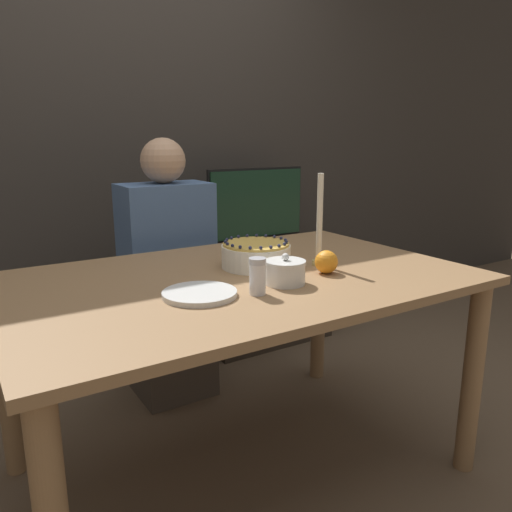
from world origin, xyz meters
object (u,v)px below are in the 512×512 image
Objects in this scene: cake at (256,255)px; tv_monitor at (257,205)px; candle at (319,227)px; sugar_bowl at (285,272)px; sugar_shaker at (258,276)px; person_man_blue_shirt at (168,287)px.

tv_monitor reaches higher than cake.
sugar_bowl is at bearing -151.45° from candle.
sugar_shaker is 1.52m from tv_monitor.
sugar_bowl is 0.14m from sugar_shaker.
candle reaches higher than sugar_bowl.
person_man_blue_shirt reaches higher than tv_monitor.
sugar_shaker reaches higher than sugar_bowl.
sugar_bowl is 0.21× the size of tv_monitor.
tv_monitor reaches higher than sugar_shaker.
cake is at bearing -122.32° from tv_monitor.
candle is 0.52× the size of tv_monitor.
candle is 1.20m from tv_monitor.
cake is at bearing 81.32° from sugar_bowl.
sugar_bowl is 1.18× the size of sugar_shaker.
cake is 1.89× the size of sugar_bowl.
sugar_bowl is 0.39× the size of candle.
person_man_blue_shirt reaches higher than cake.
tv_monitor is (0.73, 0.39, 0.29)m from person_man_blue_shirt.
candle is 0.28× the size of person_man_blue_shirt.
person_man_blue_shirt is (-0.30, 0.73, -0.37)m from candle.
sugar_shaker reaches higher than cake.
tv_monitor is at bearing 57.68° from cake.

